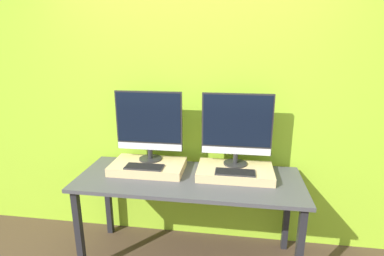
% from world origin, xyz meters
% --- Properties ---
extents(wall_back, '(8.00, 0.04, 2.60)m').
position_xyz_m(wall_back, '(0.00, 0.75, 1.30)').
color(wall_back, '#9ED12D').
rests_on(wall_back, ground_plane).
extents(workbench, '(1.78, 0.68, 0.77)m').
position_xyz_m(workbench, '(0.00, 0.34, 0.69)').
color(workbench, '#47474C').
rests_on(workbench, ground_plane).
extents(wooden_riser_left, '(0.60, 0.36, 0.07)m').
position_xyz_m(wooden_riser_left, '(-0.36, 0.43, 0.81)').
color(wooden_riser_left, '#D6B77F').
rests_on(wooden_riser_left, workbench).
extents(monitor_left, '(0.56, 0.19, 0.59)m').
position_xyz_m(monitor_left, '(-0.36, 0.50, 1.16)').
color(monitor_left, '#282828').
rests_on(monitor_left, wooden_riser_left).
extents(keyboard_left, '(0.31, 0.13, 0.01)m').
position_xyz_m(keyboard_left, '(-0.36, 0.32, 0.85)').
color(keyboard_left, '#2D2D2D').
rests_on(keyboard_left, wooden_riser_left).
extents(wooden_riser_right, '(0.60, 0.36, 0.07)m').
position_xyz_m(wooden_riser_right, '(0.36, 0.43, 0.81)').
color(wooden_riser_right, '#D6B77F').
rests_on(wooden_riser_right, workbench).
extents(monitor_right, '(0.56, 0.19, 0.59)m').
position_xyz_m(monitor_right, '(0.36, 0.50, 1.16)').
color(monitor_right, '#282828').
rests_on(monitor_right, wooden_riser_right).
extents(keyboard_right, '(0.31, 0.13, 0.01)m').
position_xyz_m(keyboard_right, '(0.36, 0.32, 0.85)').
color(keyboard_right, '#2D2D2D').
rests_on(keyboard_right, wooden_riser_right).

